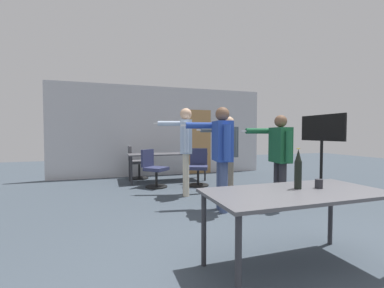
# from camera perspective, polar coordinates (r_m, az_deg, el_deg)

# --- Properties ---
(back_wall) EXTENTS (6.59, 0.12, 2.73)m
(back_wall) POSITION_cam_1_polar(r_m,az_deg,el_deg) (8.03, -6.12, 2.79)
(back_wall) COLOR #BCBCC1
(back_wall) RESTS_ON ground_plane
(conference_table_near) EXTENTS (1.70, 0.81, 0.75)m
(conference_table_near) POSITION_cam_1_polar(r_m,az_deg,el_deg) (2.63, 22.09, -11.17)
(conference_table_near) COLOR #4C4C51
(conference_table_near) RESTS_ON ground_plane
(conference_table_far) EXTENTS (2.08, 0.70, 0.75)m
(conference_table_far) POSITION_cam_1_polar(r_m,az_deg,el_deg) (6.98, -5.49, -2.65)
(conference_table_far) COLOR #4C4C51
(conference_table_far) RESTS_ON ground_plane
(tv_screen) EXTENTS (0.44, 1.17, 1.70)m
(tv_screen) POSITION_cam_1_polar(r_m,az_deg,el_deg) (6.21, 26.88, 0.16)
(tv_screen) COLOR black
(tv_screen) RESTS_ON ground_plane
(person_near_casual) EXTENTS (0.73, 0.68, 1.61)m
(person_near_casual) POSITION_cam_1_polar(r_m,az_deg,el_deg) (4.76, 18.88, -1.62)
(person_near_casual) COLOR #28282D
(person_near_casual) RESTS_ON ground_plane
(person_right_polo) EXTENTS (0.77, 0.76, 1.73)m
(person_right_polo) POSITION_cam_1_polar(r_m,az_deg,el_deg) (4.27, 6.53, -1.06)
(person_right_polo) COLOR #3D4C75
(person_right_polo) RESTS_ON ground_plane
(person_left_plaid) EXTENTS (0.77, 0.76, 1.81)m
(person_left_plaid) POSITION_cam_1_polar(r_m,az_deg,el_deg) (5.32, -1.54, 0.36)
(person_left_plaid) COLOR beige
(person_left_plaid) RESTS_ON ground_plane
(person_far_watching) EXTENTS (0.75, 0.63, 1.65)m
(person_far_watching) POSITION_cam_1_polar(r_m,az_deg,el_deg) (5.52, 8.04, -0.75)
(person_far_watching) COLOR slate
(person_far_watching) RESTS_ON ground_plane
(office_chair_far_left) EXTENTS (0.62, 0.65, 0.91)m
(office_chair_far_left) POSITION_cam_1_polar(r_m,az_deg,el_deg) (6.43, 1.41, -5.42)
(office_chair_far_left) COLOR black
(office_chair_far_left) RESTS_ON ground_plane
(office_chair_side_rolled) EXTENTS (0.68, 0.69, 0.90)m
(office_chair_side_rolled) POSITION_cam_1_polar(r_m,az_deg,el_deg) (6.27, -8.50, -5.69)
(office_chair_side_rolled) COLOR black
(office_chair_side_rolled) RESTS_ON ground_plane
(office_chair_far_right) EXTENTS (0.55, 0.52, 0.94)m
(office_chair_far_right) POSITION_cam_1_polar(r_m,az_deg,el_deg) (7.48, -12.24, -4.21)
(office_chair_far_right) COLOR black
(office_chair_far_right) RESTS_ON ground_plane
(beer_bottle) EXTENTS (0.07, 0.07, 0.39)m
(beer_bottle) POSITION_cam_1_polar(r_m,az_deg,el_deg) (2.70, 22.51, -5.30)
(beer_bottle) COLOR black
(beer_bottle) RESTS_ON conference_table_near
(drink_cup) EXTENTS (0.07, 0.07, 0.09)m
(drink_cup) POSITION_cam_1_polar(r_m,az_deg,el_deg) (2.83, 26.36, -7.92)
(drink_cup) COLOR #232328
(drink_cup) RESTS_ON conference_table_near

